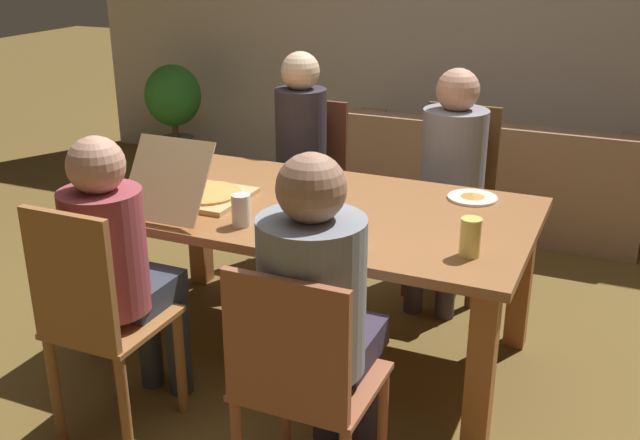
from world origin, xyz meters
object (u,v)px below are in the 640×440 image
person_0 (118,260)px  person_3 (296,149)px  chair_0 (97,319)px  drinking_glass_1 (470,237)px  drinking_glass_0 (131,194)px  chair_2 (455,194)px  chair_3 (308,174)px  dining_table (311,227)px  drinking_glass_2 (358,232)px  plate_1 (310,216)px  drinking_glass_3 (241,210)px  potted_plant (174,107)px  person_1 (318,302)px  person_2 (450,166)px  pizza_box_0 (199,193)px  couch (481,181)px  chair_1 (300,380)px  plate_0 (473,197)px

person_0 → person_3: person_3 is taller
chair_0 → drinking_glass_1: bearing=28.9°
person_0 → drinking_glass_0: 0.53m
chair_0 → person_0: bearing=90.0°
person_0 → chair_2: size_ratio=1.21×
chair_2 → chair_3: size_ratio=1.03×
dining_table → drinking_glass_2: size_ratio=13.82×
chair_0 → drinking_glass_2: size_ratio=7.00×
person_0 → plate_1: 0.82m
drinking_glass_3 → potted_plant: bearing=129.2°
person_1 → chair_2: size_ratio=1.26×
chair_3 → drinking_glass_3: size_ratio=7.22×
drinking_glass_1 → potted_plant: (-3.01, 2.47, -0.28)m
plate_1 → drinking_glass_2: size_ratio=1.53×
chair_0 → person_2: 1.99m
chair_3 → person_2: bearing=-6.6°
person_1 → person_2: person_1 is taller
pizza_box_0 → couch: bearing=69.7°
pizza_box_0 → drinking_glass_2: bearing=-13.7°
drinking_glass_3 → chair_1: bearing=-49.0°
person_1 → plate_0: 1.25m
chair_3 → drinking_glass_2: size_ratio=6.85×
person_0 → couch: size_ratio=0.58×
drinking_glass_2 → drinking_glass_3: drinking_glass_2 is taller
chair_0 → dining_table: bearing=64.7°
chair_2 → person_0: bearing=-115.8°
chair_1 → drinking_glass_1: size_ratio=6.26×
chair_1 → pizza_box_0: (-0.89, 0.83, 0.25)m
chair_3 → plate_0: 1.25m
person_0 → chair_3: 1.74m
pizza_box_0 → couch: (0.83, 2.23, -0.51)m
plate_0 → drinking_glass_0: 1.53m
person_0 → person_2: size_ratio=0.98×
potted_plant → couch: bearing=-3.4°
pizza_box_0 → plate_0: (1.11, 0.54, -0.04)m
drinking_glass_0 → drinking_glass_1: bearing=2.6°
chair_0 → chair_1: 0.86m
chair_2 → chair_3: chair_2 is taller
drinking_glass_0 → couch: (1.07, 2.39, -0.51)m
person_3 → drinking_glass_0: 1.16m
person_0 → person_2: (0.86, 1.64, 0.02)m
drinking_glass_2 → pizza_box_0: bearing=166.3°
person_1 → chair_2: person_1 is taller
chair_3 → pizza_box_0: size_ratio=1.69×
drinking_glass_0 → person_3: bearing=76.4°
person_3 → drinking_glass_3: size_ratio=9.46×
person_1 → potted_plant: bearing=130.8°
chair_3 → person_3: size_ratio=0.76×
chair_0 → couch: bearing=75.0°
pizza_box_0 → drinking_glass_1: (1.25, -0.09, 0.03)m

